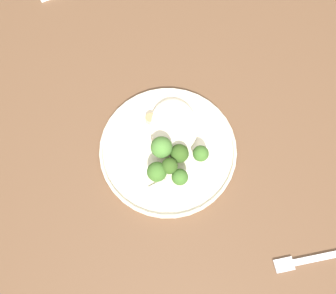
{
  "coord_description": "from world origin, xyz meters",
  "views": [
    {
      "loc": [
        -0.25,
        0.05,
        1.38
      ],
      "look_at": [
        -0.03,
        0.03,
        0.76
      ],
      "focal_mm": 33.62,
      "sensor_mm": 36.0,
      "label": 1
    }
  ],
  "objects": [
    {
      "name": "dinner_plate",
      "position": [
        -0.03,
        0.03,
        0.75
      ],
      "size": [
        0.29,
        0.29,
        0.02
      ],
      "color": "beige",
      "rests_on": "wooden_dining_table"
    },
    {
      "name": "broccoli_floret_near_rim",
      "position": [
        -0.04,
        0.04,
        0.79
      ],
      "size": [
        0.04,
        0.04,
        0.06
      ],
      "color": "#89A356",
      "rests_on": "dinner_plate"
    },
    {
      "name": "onion_sliver_curled_piece",
      "position": [
        -0.1,
        0.06,
        0.75
      ],
      "size": [
        0.02,
        0.04,
        0.0
      ],
      "primitive_type": "cube",
      "rotation": [
        0.0,
        0.0,
        1.97
      ],
      "color": "silver",
      "rests_on": "dinner_plate"
    },
    {
      "name": "onion_sliver_long_sliver",
      "position": [
        -0.08,
        0.02,
        0.75
      ],
      "size": [
        0.01,
        0.05,
        0.0
      ],
      "primitive_type": "cube",
      "rotation": [
        0.0,
        0.0,
        4.6
      ],
      "color": "silver",
      "rests_on": "dinner_plate"
    },
    {
      "name": "seared_scallop_large_seared",
      "position": [
        0.02,
        0.04,
        0.76
      ],
      "size": [
        0.02,
        0.02,
        0.02
      ],
      "color": "beige",
      "rests_on": "dinner_plate"
    },
    {
      "name": "seared_scallop_center_golden",
      "position": [
        0.04,
        0.06,
        0.76
      ],
      "size": [
        0.02,
        0.02,
        0.02
      ],
      "color": "#DBB77A",
      "rests_on": "dinner_plate"
    },
    {
      "name": "dinner_fork",
      "position": [
        -0.27,
        -0.23,
        0.74
      ],
      "size": [
        0.03,
        0.19,
        0.0
      ],
      "color": "silver",
      "rests_on": "wooden_dining_table"
    },
    {
      "name": "broccoli_floret_front_edge",
      "position": [
        -0.08,
        0.06,
        0.78
      ],
      "size": [
        0.04,
        0.04,
        0.05
      ],
      "color": "#89A356",
      "rests_on": "dinner_plate"
    },
    {
      "name": "wooden_dining_table",
      "position": [
        0.0,
        0.0,
        0.66
      ],
      "size": [
        1.4,
        1.0,
        0.74
      ],
      "color": "brown",
      "rests_on": "ground"
    },
    {
      "name": "onion_sliver_short_strip",
      "position": [
        -0.02,
        0.04,
        0.75
      ],
      "size": [
        0.05,
        0.02,
        0.0
      ],
      "primitive_type": "cube",
      "rotation": [
        0.0,
        0.0,
        0.26
      ],
      "color": "silver",
      "rests_on": "dinner_plate"
    },
    {
      "name": "broccoli_floret_tall_stalk",
      "position": [
        -0.05,
        0.01,
        0.78
      ],
      "size": [
        0.04,
        0.04,
        0.05
      ],
      "color": "#89A356",
      "rests_on": "dinner_plate"
    },
    {
      "name": "seared_scallop_on_noodles",
      "position": [
        -0.0,
        0.02,
        0.76
      ],
      "size": [
        0.02,
        0.02,
        0.01
      ],
      "color": "#E5C689",
      "rests_on": "dinner_plate"
    },
    {
      "name": "broccoli_floret_right_tilted",
      "position": [
        -0.05,
        -0.04,
        0.78
      ],
      "size": [
        0.03,
        0.03,
        0.04
      ],
      "color": "#7A994C",
      "rests_on": "dinner_plate"
    },
    {
      "name": "broccoli_floret_small_sprig",
      "position": [
        -0.1,
        0.01,
        0.78
      ],
      "size": [
        0.03,
        0.03,
        0.04
      ],
      "color": "#7A994C",
      "rests_on": "dinner_plate"
    },
    {
      "name": "noodle_bed",
      "position": [
        0.02,
        0.01,
        0.76
      ],
      "size": [
        0.13,
        0.1,
        0.03
      ],
      "color": "beige",
      "rests_on": "dinner_plate"
    },
    {
      "name": "ground",
      "position": [
        0.0,
        0.0,
        0.0
      ],
      "size": [
        6.0,
        6.0,
        0.0
      ],
      "primitive_type": "plane",
      "color": "#47423D"
    },
    {
      "name": "seared_scallop_front_small",
      "position": [
        0.02,
        0.01,
        0.76
      ],
      "size": [
        0.03,
        0.03,
        0.02
      ],
      "color": "#E5C689",
      "rests_on": "dinner_plate"
    },
    {
      "name": "broccoli_floret_beside_noodles",
      "position": [
        -0.08,
        0.03,
        0.78
      ],
      "size": [
        0.03,
        0.03,
        0.05
      ],
      "color": "#7A994C",
      "rests_on": "dinner_plate"
    },
    {
      "name": "onion_sliver_pale_crescent",
      "position": [
        -0.1,
        0.01,
        0.75
      ],
      "size": [
        0.05,
        0.01,
        0.0
      ],
      "primitive_type": "cube",
      "rotation": [
        0.0,
        0.0,
        0.01
      ],
      "color": "silver",
      "rests_on": "dinner_plate"
    }
  ]
}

